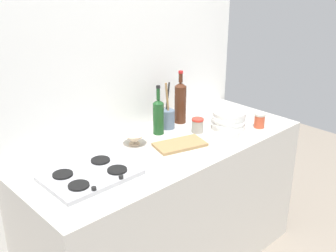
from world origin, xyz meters
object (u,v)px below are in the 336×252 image
wine_bottle_leftmost (180,102)px  condiment_jar_front (260,120)px  mixing_bowl (134,139)px  plate_stack (229,120)px  wine_bottle_mid_left (158,116)px  cutting_board (180,144)px  stovetop_hob (90,175)px  condiment_jar_rear (198,125)px  utensil_crock (168,118)px  butter_dish (227,137)px

wine_bottle_leftmost → condiment_jar_front: 0.53m
mixing_bowl → condiment_jar_front: 0.84m
wine_bottle_leftmost → condiment_jar_front: wine_bottle_leftmost is taller
plate_stack → wine_bottle_mid_left: 0.46m
mixing_bowl → cutting_board: mixing_bowl is taller
stovetop_hob → condiment_jar_front: condiment_jar_front is taller
mixing_bowl → condiment_jar_rear: condiment_jar_rear is taller
mixing_bowl → condiment_jar_front: size_ratio=1.52×
wine_bottle_leftmost → condiment_jar_front: bearing=-53.3°
utensil_crock → condiment_jar_rear: bearing=-63.8°
stovetop_hob → cutting_board: bearing=-4.1°
wine_bottle_leftmost → condiment_jar_rear: size_ratio=3.83×
butter_dish → utensil_crock: size_ratio=0.49×
utensil_crock → condiment_jar_front: bearing=-42.1°
utensil_crock → condiment_jar_rear: 0.20m
wine_bottle_leftmost → condiment_jar_front: (0.31, -0.42, -0.10)m
wine_bottle_mid_left → condiment_jar_front: bearing=-34.4°
wine_bottle_leftmost → mixing_bowl: bearing=-170.9°
butter_dish → condiment_jar_front: (0.33, -0.00, 0.02)m
mixing_bowl → cutting_board: bearing=-46.9°
condiment_jar_rear → cutting_board: size_ratio=0.31×
butter_dish → condiment_jar_front: size_ratio=1.59×
butter_dish → condiment_jar_rear: size_ratio=1.63×
condiment_jar_rear → butter_dish: bearing=-83.3°
utensil_crock → wine_bottle_mid_left: bearing=-166.9°
cutting_board → wine_bottle_leftmost: bearing=45.0°
condiment_jar_front → cutting_board: 0.60m
stovetop_hob → condiment_jar_front: (1.18, -0.19, 0.03)m
wine_bottle_leftmost → wine_bottle_mid_left: size_ratio=1.13×
wine_bottle_mid_left → condiment_jar_front: size_ratio=3.31×
plate_stack → wine_bottle_leftmost: bearing=117.6°
stovetop_hob → utensil_crock: size_ratio=1.46×
mixing_bowl → utensil_crock: bearing=9.3°
plate_stack → condiment_jar_front: (0.16, -0.13, -0.01)m
condiment_jar_rear → cutting_board: bearing=-162.7°
wine_bottle_mid_left → cutting_board: wine_bottle_mid_left is taller
utensil_crock → condiment_jar_rear: size_ratio=3.34×
wine_bottle_leftmost → mixing_bowl: 0.47m
wine_bottle_leftmost → mixing_bowl: (-0.46, -0.07, -0.11)m
plate_stack → wine_bottle_leftmost: size_ratio=0.62×
wine_bottle_mid_left → utensil_crock: wine_bottle_mid_left is taller
mixing_bowl → utensil_crock: (0.32, 0.05, 0.03)m
stovetop_hob → condiment_jar_rear: bearing=2.0°
wine_bottle_leftmost → butter_dish: (-0.02, -0.42, -0.12)m
plate_stack → butter_dish: bearing=-143.4°
stovetop_hob → condiment_jar_rear: 0.82m
condiment_jar_rear → utensil_crock: bearing=116.2°
stovetop_hob → plate_stack: size_ratio=2.04×
condiment_jar_front → condiment_jar_rear: (-0.36, 0.22, -0.00)m
butter_dish → cutting_board: size_ratio=0.51×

